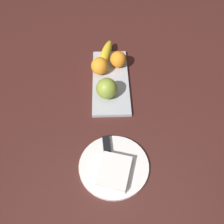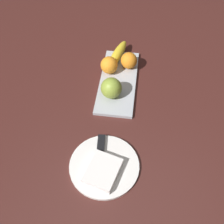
{
  "view_description": "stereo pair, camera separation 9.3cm",
  "coord_description": "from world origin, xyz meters",
  "views": [
    {
      "loc": [
        0.72,
        -0.03,
        0.77
      ],
      "look_at": [
        0.14,
        -0.01,
        0.04
      ],
      "focal_mm": 42.5,
      "sensor_mm": 36.0,
      "label": 1
    },
    {
      "loc": [
        0.71,
        0.07,
        0.77
      ],
      "look_at": [
        0.14,
        -0.01,
        0.04
      ],
      "focal_mm": 42.5,
      "sensor_mm": 36.0,
      "label": 2
    }
  ],
  "objects": [
    {
      "name": "orange_near_banana",
      "position": [
        -0.09,
        -0.05,
        0.05
      ],
      "size": [
        0.07,
        0.07,
        0.07
      ],
      "primitive_type": "sphere",
      "color": "orange",
      "rests_on": "fruit_tray"
    },
    {
      "name": "ground_plane",
      "position": [
        0.0,
        0.0,
        0.0
      ],
      "size": [
        2.4,
        2.4,
        0.0
      ],
      "primitive_type": "plane",
      "color": "#451F1B"
    },
    {
      "name": "orange_near_apple",
      "position": [
        -0.13,
        0.03,
        0.05
      ],
      "size": [
        0.07,
        0.07,
        0.07
      ],
      "primitive_type": "sphere",
      "color": "orange",
      "rests_on": "fruit_tray"
    },
    {
      "name": "banana",
      "position": [
        -0.18,
        -0.03,
        0.03
      ],
      "size": [
        0.2,
        0.09,
        0.04
      ],
      "primitive_type": "ellipsoid",
      "rotation": [
        0.0,
        0.0,
        2.89
      ],
      "color": "yellow",
      "rests_on": "fruit_tray"
    },
    {
      "name": "apple",
      "position": [
        0.04,
        -0.02,
        0.05
      ],
      "size": [
        0.08,
        0.08,
        0.08
      ],
      "primitive_type": "sphere",
      "color": "#8AA138",
      "rests_on": "fruit_tray"
    },
    {
      "name": "fruit_tray",
      "position": [
        -0.05,
        -0.01,
        0.01
      ],
      "size": [
        0.36,
        0.14,
        0.01
      ],
      "primitive_type": "cube",
      "color": "#B4B8C2",
      "rests_on": "ground_plane"
    },
    {
      "name": "dinner_plate",
      "position": [
        0.33,
        -0.01,
        0.01
      ],
      "size": [
        0.22,
        0.22,
        0.01
      ],
      "primitive_type": "cylinder",
      "color": "white",
      "rests_on": "ground_plane"
    },
    {
      "name": "knife",
      "position": [
        0.29,
        -0.03,
        0.02
      ],
      "size": [
        0.18,
        0.04,
        0.01
      ],
      "rotation": [
        0.0,
        0.0,
        0.08
      ],
      "color": "silver",
      "rests_on": "dinner_plate"
    },
    {
      "name": "folded_napkin",
      "position": [
        0.36,
        -0.01,
        0.02
      ],
      "size": [
        0.13,
        0.12,
        0.03
      ],
      "primitive_type": "cube",
      "rotation": [
        0.0,
        0.0,
        -0.27
      ],
      "color": "white",
      "rests_on": "dinner_plate"
    }
  ]
}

